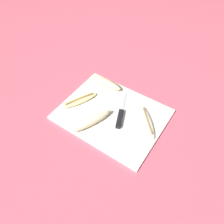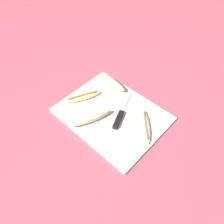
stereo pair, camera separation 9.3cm
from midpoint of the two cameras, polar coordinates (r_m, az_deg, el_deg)
name	(u,v)px [view 1 (the left image)]	position (r m, az deg, el deg)	size (l,w,h in m)	color
ground_plane	(112,115)	(0.95, -2.81, -1.01)	(4.00, 4.00, 0.00)	#C65160
cutting_board	(112,114)	(0.94, -2.82, -0.79)	(0.44, 0.34, 0.01)	silver
knife	(121,115)	(0.92, -0.63, -0.98)	(0.10, 0.21, 0.02)	black
banana_bright_far	(147,122)	(0.90, 6.35, -2.78)	(0.14, 0.15, 0.02)	beige
banana_pale_long	(92,120)	(0.90, -8.14, -2.40)	(0.10, 0.18, 0.04)	beige
banana_mellow_near	(105,83)	(1.04, -4.33, 7.53)	(0.17, 0.04, 0.04)	beige
banana_golden_short	(80,100)	(0.99, -11.11, 2.87)	(0.11, 0.17, 0.02)	#EDD689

